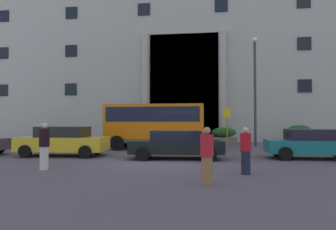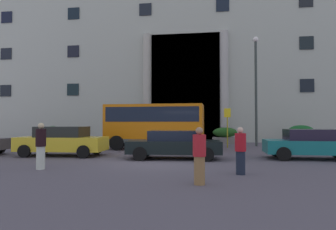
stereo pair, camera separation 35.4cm
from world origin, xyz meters
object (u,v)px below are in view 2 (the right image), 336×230
parked_hatchback_near (174,144)px  hedge_planter_far_east (122,135)px  parked_sedan_second (311,144)px  hedge_planter_east (176,136)px  pedestrian_woman_dark_dress (199,156)px  hedge_planter_west (301,135)px  hedge_planter_entrance_left (53,134)px  bus_stop_sign (227,123)px  motorcycle_far_end (84,144)px  orange_minibus (155,123)px  pedestrian_man_red_shirt (41,146)px  hedge_planter_entrance_right (225,136)px  parked_sedan_far (62,141)px  pedestrian_woman_with_bag (240,151)px  lamppost_plaza_centre (256,82)px

parked_hatchback_near → hedge_planter_far_east: bearing=116.0°
hedge_planter_far_east → parked_sedan_second: (11.89, -9.20, 0.07)m
hedge_planter_east → pedestrian_woman_dark_dress: bearing=-81.0°
hedge_planter_west → hedge_planter_entrance_left: hedge_planter_west is taller
bus_stop_sign → motorcycle_far_end: 9.40m
orange_minibus → hedge_planter_east: bearing=81.3°
parked_hatchback_near → pedestrian_man_red_shirt: pedestrian_man_red_shirt is taller
bus_stop_sign → hedge_planter_far_east: bus_stop_sign is taller
hedge_planter_entrance_right → pedestrian_man_red_shirt: bearing=-117.5°
hedge_planter_far_east → parked_sedan_far: bearing=-91.3°
hedge_planter_east → parked_hatchback_near: bearing=-83.9°
hedge_planter_far_east → hedge_planter_east: (4.58, -0.43, -0.04)m
hedge_planter_east → pedestrian_woman_dark_dress: 15.27m
parked_hatchback_near → parked_sedan_far: size_ratio=1.00×
hedge_planter_west → parked_sedan_second: size_ratio=0.49×
hedge_planter_entrance_right → pedestrian_man_red_shirt: size_ratio=1.20×
bus_stop_sign → parked_sedan_second: (3.46, -5.78, -0.93)m
hedge_planter_west → pedestrian_man_red_shirt: bearing=-133.2°
parked_sedan_far → hedge_planter_far_east: bearing=86.2°
parked_sedan_second → pedestrian_woman_dark_dress: bearing=-126.7°
hedge_planter_entrance_right → parked_hatchback_near: 10.61m
motorcycle_far_end → pedestrian_woman_dark_dress: (6.93, -8.03, 0.33)m
hedge_planter_entrance_left → pedestrian_woman_with_bag: pedestrian_woman_with_bag is taller
hedge_planter_west → parked_sedan_far: 17.39m
lamppost_plaza_centre → pedestrian_woman_dark_dress: bearing=-104.7°
parked_sedan_second → hedge_planter_west: bearing=77.5°
bus_stop_sign → hedge_planter_west: bearing=32.2°
parked_sedan_second → lamppost_plaza_centre: lamppost_plaza_centre is taller
hedge_planter_entrance_right → parked_sedan_second: 10.12m
orange_minibus → pedestrian_woman_with_bag: bearing=-61.6°
parked_hatchback_near → pedestrian_woman_with_bag: (2.64, -3.86, 0.08)m
hedge_planter_far_east → parked_sedan_far: size_ratio=0.35×
hedge_planter_entrance_right → parked_sedan_second: (3.44, -9.52, 0.08)m
hedge_planter_west → orange_minibus: bearing=-153.1°
orange_minibus → lamppost_plaza_centre: size_ratio=0.78×
motorcycle_far_end → pedestrian_woman_dark_dress: size_ratio=1.21×
hedge_planter_west → lamppost_plaza_centre: bearing=-152.6°
hedge_planter_east → hedge_planter_entrance_left: bearing=177.1°
hedge_planter_far_east → pedestrian_woman_dark_dress: bearing=-65.8°
hedge_planter_entrance_right → parked_sedan_second: bearing=-70.1°
orange_minibus → hedge_planter_entrance_right: bearing=50.2°
pedestrian_man_red_shirt → pedestrian_woman_dark_dress: size_ratio=1.07×
hedge_planter_entrance_left → motorcycle_far_end: 9.83m
pedestrian_man_red_shirt → hedge_planter_entrance_left: bearing=-65.7°
motorcycle_far_end → hedge_planter_far_east: bearing=97.0°
hedge_planter_west → hedge_planter_east: 9.65m
bus_stop_sign → hedge_planter_entrance_left: bus_stop_sign is taller
parked_sedan_far → pedestrian_man_red_shirt: size_ratio=2.63×
bus_stop_sign → hedge_planter_west: bus_stop_sign is taller
hedge_planter_east → pedestrian_man_red_shirt: bearing=-104.4°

